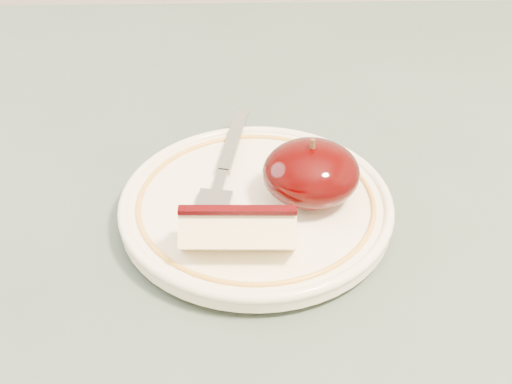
{
  "coord_description": "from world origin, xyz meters",
  "views": [
    {
      "loc": [
        -0.04,
        -0.45,
        1.13
      ],
      "look_at": [
        -0.03,
        0.01,
        0.78
      ],
      "focal_mm": 50.0,
      "sensor_mm": 36.0,
      "label": 1
    }
  ],
  "objects_px": {
    "apple_half": "(311,173)",
    "plate": "(256,206)",
    "fork": "(223,172)",
    "table": "(286,297)"
  },
  "relations": [
    {
      "from": "table",
      "to": "plate",
      "type": "xyz_separation_m",
      "value": [
        -0.03,
        0.01,
        0.1
      ]
    },
    {
      "from": "apple_half",
      "to": "plate",
      "type": "bearing_deg",
      "value": -173.33
    },
    {
      "from": "plate",
      "to": "fork",
      "type": "height_order",
      "value": "fork"
    },
    {
      "from": "plate",
      "to": "apple_half",
      "type": "distance_m",
      "value": 0.05
    },
    {
      "from": "plate",
      "to": "fork",
      "type": "distance_m",
      "value": 0.04
    },
    {
      "from": "table",
      "to": "plate",
      "type": "distance_m",
      "value": 0.1
    },
    {
      "from": "table",
      "to": "fork",
      "type": "height_order",
      "value": "fork"
    },
    {
      "from": "table",
      "to": "plate",
      "type": "relative_size",
      "value": 4.04
    },
    {
      "from": "plate",
      "to": "table",
      "type": "bearing_deg",
      "value": -11.19
    },
    {
      "from": "table",
      "to": "plate",
      "type": "bearing_deg",
      "value": 168.81
    }
  ]
}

